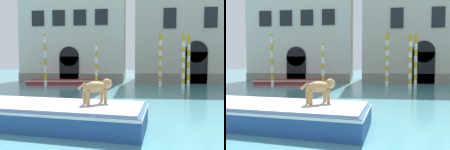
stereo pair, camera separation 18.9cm
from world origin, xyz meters
TOP-DOWN VIEW (x-y plane):
  - palazzo_left at (-0.13, 24.07)m, footprint 10.79×6.13m
  - palazzo_right at (13.40, 24.07)m, footprint 14.02×6.13m
  - boat_foreground at (3.21, 6.46)m, footprint 7.28×3.19m
  - dog_on_deck at (5.19, 6.52)m, footprint 1.00×0.87m
  - boat_moored_near_palazzo at (0.06, 19.27)m, footprint 7.06×2.59m
  - mooring_pole_0 at (3.38, 16.60)m, footprint 0.22×0.22m
  - mooring_pole_1 at (10.04, 16.65)m, footprint 0.25×0.25m
  - mooring_pole_2 at (-0.91, 16.85)m, footprint 0.21×0.21m
  - mooring_pole_3 at (10.90, 18.64)m, footprint 0.25×0.25m
  - mooring_pole_4 at (8.53, 18.48)m, footprint 0.27×0.27m

SIDE VIEW (x-z plane):
  - boat_moored_near_palazzo at x=0.06m, z-range 0.01..0.43m
  - boat_foreground at x=3.21m, z-range 0.02..0.72m
  - dog_on_deck at x=5.19m, z-range 0.82..1.63m
  - mooring_pole_0 at x=3.38m, z-range 0.02..3.59m
  - mooring_pole_1 at x=10.04m, z-range 0.02..4.22m
  - mooring_pole_3 at x=10.90m, z-range 0.02..4.34m
  - mooring_pole_2 at x=-0.91m, z-range 0.02..4.37m
  - mooring_pole_4 at x=8.53m, z-range 0.02..4.56m
  - palazzo_right at x=13.40m, z-range -0.02..13.81m
  - palazzo_left at x=-0.13m, z-range -0.02..16.30m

